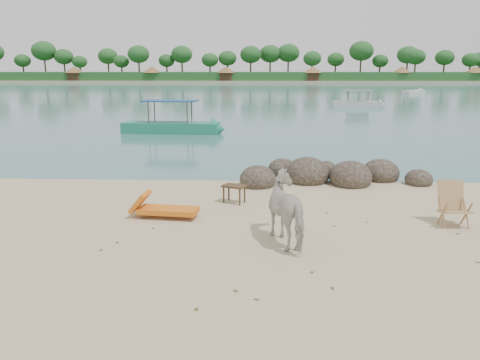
{
  "coord_description": "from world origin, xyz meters",
  "views": [
    {
      "loc": [
        -0.24,
        -9.73,
        3.78
      ],
      "look_at": [
        -0.69,
        2.0,
        1.0
      ],
      "focal_mm": 35.0,
      "sensor_mm": 36.0,
      "label": 1
    }
  ],
  "objects_px": {
    "boat_near": "(170,106)",
    "lounge_chair": "(168,208)",
    "boulders": "(327,175)",
    "deck_chair": "(455,206)",
    "side_table": "(234,195)",
    "cow": "(291,210)"
  },
  "relations": [
    {
      "from": "lounge_chair",
      "to": "boat_near",
      "type": "distance_m",
      "value": 17.49
    },
    {
      "from": "lounge_chair",
      "to": "side_table",
      "type": "bearing_deg",
      "value": 47.74
    },
    {
      "from": "boulders",
      "to": "side_table",
      "type": "relative_size",
      "value": 10.05
    },
    {
      "from": "cow",
      "to": "lounge_chair",
      "type": "relative_size",
      "value": 0.97
    },
    {
      "from": "boulders",
      "to": "deck_chair",
      "type": "xyz_separation_m",
      "value": [
        2.42,
        -4.7,
        0.31
      ]
    },
    {
      "from": "side_table",
      "to": "lounge_chair",
      "type": "distance_m",
      "value": 2.18
    },
    {
      "from": "side_table",
      "to": "deck_chair",
      "type": "height_order",
      "value": "deck_chair"
    },
    {
      "from": "side_table",
      "to": "cow",
      "type": "bearing_deg",
      "value": -40.78
    },
    {
      "from": "lounge_chair",
      "to": "deck_chair",
      "type": "relative_size",
      "value": 1.75
    },
    {
      "from": "boulders",
      "to": "side_table",
      "type": "distance_m",
      "value": 4.17
    },
    {
      "from": "boat_near",
      "to": "lounge_chair",
      "type": "bearing_deg",
      "value": -75.54
    },
    {
      "from": "lounge_chair",
      "to": "boat_near",
      "type": "xyz_separation_m",
      "value": [
        -3.1,
        17.16,
        1.34
      ]
    },
    {
      "from": "lounge_chair",
      "to": "boat_near",
      "type": "bearing_deg",
      "value": 106.63
    },
    {
      "from": "cow",
      "to": "boat_near",
      "type": "distance_m",
      "value": 19.84
    },
    {
      "from": "side_table",
      "to": "lounge_chair",
      "type": "relative_size",
      "value": 0.34
    },
    {
      "from": "side_table",
      "to": "deck_chair",
      "type": "xyz_separation_m",
      "value": [
        5.48,
        -1.87,
        0.28
      ]
    },
    {
      "from": "boulders",
      "to": "lounge_chair",
      "type": "relative_size",
      "value": 3.41
    },
    {
      "from": "cow",
      "to": "deck_chair",
      "type": "height_order",
      "value": "cow"
    },
    {
      "from": "deck_chair",
      "to": "cow",
      "type": "bearing_deg",
      "value": -164.84
    },
    {
      "from": "boulders",
      "to": "side_table",
      "type": "xyz_separation_m",
      "value": [
        -3.07,
        -2.83,
        0.03
      ]
    },
    {
      "from": "boat_near",
      "to": "boulders",
      "type": "bearing_deg",
      "value": -54.6
    },
    {
      "from": "cow",
      "to": "deck_chair",
      "type": "xyz_separation_m",
      "value": [
        4.07,
        1.26,
        -0.23
      ]
    }
  ]
}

